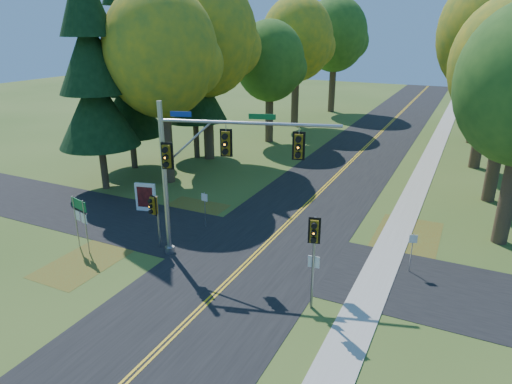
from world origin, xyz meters
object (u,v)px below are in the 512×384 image
at_px(traffic_mast, 206,162).
at_px(east_signal_pole, 314,241).
at_px(info_kiosk, 146,197).
at_px(route_sign_cluster, 80,214).

height_order(traffic_mast, east_signal_pole, traffic_mast).
distance_m(east_signal_pole, info_kiosk, 14.63).
xyz_separation_m(traffic_mast, info_kiosk, (-6.89, 3.54, -4.20)).
xyz_separation_m(east_signal_pole, route_sign_cluster, (-12.74, -0.05, -1.16)).
relative_size(traffic_mast, info_kiosk, 4.54).
xyz_separation_m(route_sign_cluster, info_kiosk, (-0.50, 5.83, -1.16)).
relative_size(traffic_mast, route_sign_cluster, 2.87).
bearing_deg(traffic_mast, east_signal_pole, -35.65).
bearing_deg(info_kiosk, route_sign_cluster, -99.28).
bearing_deg(info_kiosk, east_signal_pole, -37.78).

